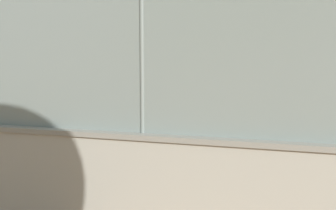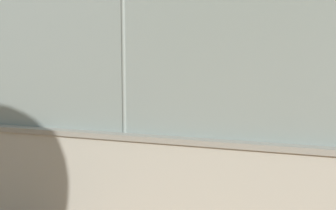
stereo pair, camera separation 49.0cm
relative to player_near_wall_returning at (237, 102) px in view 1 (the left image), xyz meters
name	(u,v)px [view 1 (the left image)]	position (x,y,z in m)	size (l,w,h in m)	color
ground_plane	(217,117)	(1.13, -2.27, -1.01)	(260.00, 260.00, 0.00)	#A36B42
perimeter_wall	(143,187)	(0.48, 11.09, -0.15)	(31.19, 1.62, 1.71)	gray
fence_panel_on_wall	(142,63)	(0.48, 11.09, 1.74)	(30.62, 1.23, 2.09)	slate
player_near_wall_returning	(237,102)	(0.00, 0.00, 0.00)	(1.20, 0.77, 1.70)	navy
player_at_service_line	(145,95)	(5.17, -3.25, -0.08)	(1.24, 0.71, 1.58)	black
sports_ball	(226,126)	(0.37, 0.57, -0.94)	(0.13, 0.13, 0.13)	yellow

